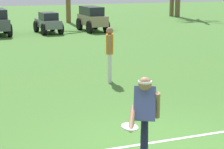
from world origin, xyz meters
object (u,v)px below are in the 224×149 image
object	(u,v)px
frisbee_thrower	(145,114)
parked_car_slot_d	(92,18)
frisbee_in_flight	(130,127)
teammate_deep	(110,49)
parked_car_slot_c	(48,22)

from	to	relation	value
frisbee_thrower	parked_car_slot_d	size ratio (longest dim) A/B	0.58
frisbee_in_flight	teammate_deep	xyz separation A→B (m)	(1.80, 5.70, 0.19)
frisbee_thrower	parked_car_slot_c	xyz separation A→B (m)	(2.20, 16.90, -0.24)
teammate_deep	parked_car_slot_d	distance (m)	12.08
parked_car_slot_d	teammate_deep	bearing A→B (deg)	-105.75
frisbee_thrower	parked_car_slot_d	xyz separation A→B (m)	(4.67, 16.97, -0.08)
teammate_deep	parked_car_slot_c	distance (m)	11.58
frisbee_thrower	parked_car_slot_d	distance (m)	17.61
frisbee_thrower	teammate_deep	distance (m)	5.53
frisbee_in_flight	teammate_deep	bearing A→B (deg)	72.48
parked_car_slot_c	parked_car_slot_d	size ratio (longest dim) A/B	0.92
teammate_deep	parked_car_slot_d	size ratio (longest dim) A/B	0.64
frisbee_thrower	teammate_deep	world-z (taller)	teammate_deep
teammate_deep	parked_car_slot_d	xyz separation A→B (m)	(3.28, 11.62, -0.22)
frisbee_in_flight	parked_car_slot_d	distance (m)	18.05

